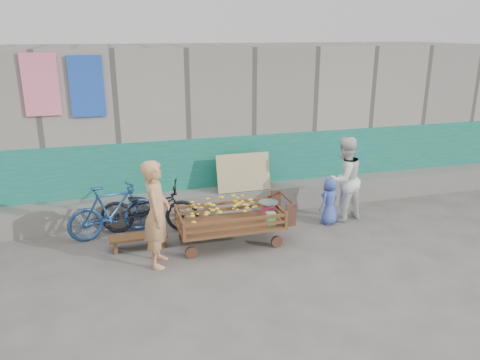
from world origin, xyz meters
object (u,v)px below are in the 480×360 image
object	(u,v)px
banana_cart	(228,214)
bicycle_blue	(113,211)
woman	(344,179)
bench	(139,239)
child	(330,201)
vendor_man	(157,214)
bicycle_dark	(149,208)

from	to	relation	value
banana_cart	bicycle_blue	size ratio (longest dim) A/B	1.21
woman	bench	bearing A→B (deg)	-13.99
child	bicycle_blue	distance (m)	3.71
banana_cart	woman	size ratio (longest dim) A/B	1.18
bench	woman	xyz separation A→B (m)	(3.64, 0.22, 0.60)
bench	child	bearing A→B (deg)	1.77
woman	banana_cart	bearing A→B (deg)	-5.87
woman	bicycle_blue	world-z (taller)	woman
child	bicycle_blue	size ratio (longest dim) A/B	0.57
banana_cart	woman	distance (m)	2.31
banana_cart	bicycle_blue	world-z (taller)	bicycle_blue
banana_cart	bench	world-z (taller)	banana_cart
bench	vendor_man	distance (m)	0.90
child	bicycle_blue	bearing A→B (deg)	-34.69
banana_cart	vendor_man	distance (m)	1.23
child	bicycle_dark	bearing A→B (deg)	-36.20
bench	bicycle_dark	size ratio (longest dim) A/B	0.54
vendor_man	bicycle_dark	bearing A→B (deg)	12.80
bench	bicycle_blue	size ratio (longest dim) A/B	0.60
woman	child	distance (m)	0.48
banana_cart	bicycle_dark	size ratio (longest dim) A/B	1.09
banana_cart	bicycle_blue	xyz separation A→B (m)	(-1.74, 0.86, -0.07)
banana_cart	woman	xyz separation A→B (m)	(2.25, 0.46, 0.24)
bicycle_dark	woman	bearing A→B (deg)	-83.87
vendor_man	woman	bearing A→B (deg)	-63.73
child	banana_cart	bearing A→B (deg)	-16.62
bench	vendor_man	bearing A→B (deg)	-67.75
bicycle_dark	bicycle_blue	world-z (taller)	bicycle_blue
woman	bicycle_dark	xyz separation A→B (m)	(-3.40, 0.40, -0.33)
vendor_man	banana_cart	bearing A→B (deg)	-59.96
vendor_man	child	size ratio (longest dim) A/B	1.87
child	bicycle_dark	size ratio (longest dim) A/B	0.51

